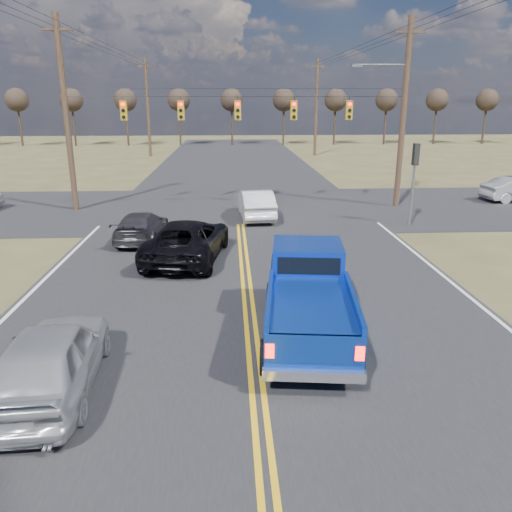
{
  "coord_description": "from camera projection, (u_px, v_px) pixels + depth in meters",
  "views": [
    {
      "loc": [
        -0.52,
        -9.64,
        5.79
      ],
      "look_at": [
        0.22,
        4.08,
        1.5
      ],
      "focal_mm": 35.0,
      "sensor_mm": 36.0,
      "label": 1
    }
  ],
  "objects": [
    {
      "name": "pickup_truck",
      "position": [
        309.0,
        298.0,
        12.61
      ],
      "size": [
        2.72,
        5.77,
        2.09
      ],
      "rotation": [
        0.0,
        0.0,
        -0.12
      ],
      "color": "black",
      "rests_on": "ground"
    },
    {
      "name": "dgrey_car_queue",
      "position": [
        141.0,
        226.0,
        21.51
      ],
      "size": [
        2.03,
        4.34,
        1.23
      ],
      "primitive_type": "imported",
      "rotation": [
        0.0,
        0.0,
        3.07
      ],
      "color": "#302F34",
      "rests_on": "ground"
    },
    {
      "name": "treeline",
      "position": [
        235.0,
        102.0,
        34.94
      ],
      "size": [
        87.0,
        117.8,
        7.4
      ],
      "color": "#33261C",
      "rests_on": "ground"
    },
    {
      "name": "utility_poles",
      "position": [
        238.0,
        112.0,
        25.59
      ],
      "size": [
        19.6,
        58.32,
        10.0
      ],
      "color": "#473323",
      "rests_on": "ground"
    },
    {
      "name": "signal_gantry",
      "position": [
        247.0,
        115.0,
        26.41
      ],
      "size": [
        19.6,
        4.83,
        10.0
      ],
      "color": "#473323",
      "rests_on": "ground"
    },
    {
      "name": "road_cross",
      "position": [
        239.0,
        208.0,
        28.1
      ],
      "size": [
        120.0,
        12.0,
        0.02
      ],
      "primitive_type": "cube",
      "color": "#28282B",
      "rests_on": "ground"
    },
    {
      "name": "road_main",
      "position": [
        243.0,
        248.0,
        20.47
      ],
      "size": [
        14.0,
        120.0,
        0.02
      ],
      "primitive_type": "cube",
      "color": "#28282B",
      "rests_on": "ground"
    },
    {
      "name": "silver_suv",
      "position": [
        51.0,
        358.0,
        10.18
      ],
      "size": [
        2.07,
        4.58,
        1.52
      ],
      "primitive_type": "imported",
      "rotation": [
        0.0,
        0.0,
        3.2
      ],
      "color": "#AAACB2",
      "rests_on": "ground"
    },
    {
      "name": "white_car_queue",
      "position": [
        256.0,
        204.0,
        25.54
      ],
      "size": [
        1.85,
        4.6,
        1.48
      ],
      "primitive_type": "imported",
      "rotation": [
        0.0,
        0.0,
        3.2
      ],
      "color": "silver",
      "rests_on": "ground"
    },
    {
      "name": "ground",
      "position": [
        256.0,
        377.0,
        10.94
      ],
      "size": [
        160.0,
        160.0,
        0.0
      ],
      "primitive_type": "plane",
      "color": "brown",
      "rests_on": "ground"
    },
    {
      "name": "black_suv",
      "position": [
        188.0,
        240.0,
        18.87
      ],
      "size": [
        3.33,
        5.8,
        1.52
      ],
      "primitive_type": "imported",
      "rotation": [
        0.0,
        0.0,
        2.99
      ],
      "color": "black",
      "rests_on": "ground"
    }
  ]
}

